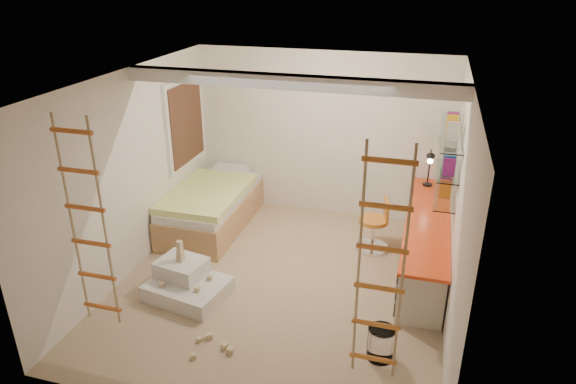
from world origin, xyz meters
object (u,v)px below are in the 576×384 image
(bed, at_px, (212,207))
(swivel_chair, at_px, (374,231))
(play_platform, at_px, (186,283))
(desk, at_px, (425,242))

(bed, height_order, swivel_chair, swivel_chair)
(swivel_chair, distance_m, play_platform, 2.71)
(desk, relative_size, play_platform, 2.71)
(bed, bearing_deg, swivel_chair, -0.98)
(bed, xyz_separation_m, swivel_chair, (2.50, -0.04, -0.04))
(desk, xyz_separation_m, swivel_chair, (-0.70, 0.32, -0.11))
(play_platform, bearing_deg, bed, 103.32)
(bed, bearing_deg, desk, -6.49)
(bed, height_order, play_platform, bed)
(bed, bearing_deg, play_platform, -76.68)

